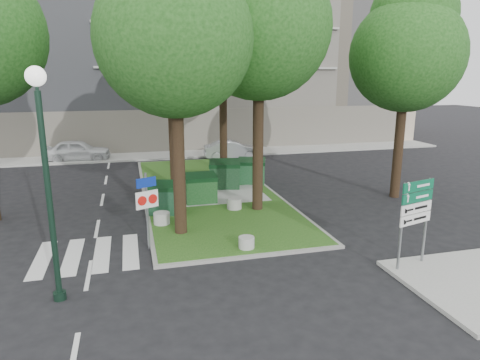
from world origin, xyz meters
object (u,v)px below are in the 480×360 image
object	(u,v)px
dumpster_a	(167,198)
litter_bin	(242,172)
dumpster_d	(251,171)
bollard_right	(246,242)
street_lamp	(45,160)
bollard_left	(162,218)
tree_median_near_left	(176,22)
tree_median_far	(224,25)
bollard_mid	(234,203)
dumpster_c	(225,174)
tree_median_near_right	(261,13)
car_silver	(232,150)
directional_sign	(415,210)
tree_median_mid	(172,46)
tree_street_right	(409,44)
traffic_sign_pole	(147,201)
dumpster_b	(200,188)
car_white	(77,150)

from	to	relation	value
dumpster_a	litter_bin	xyz separation A→B (m)	(4.51, 4.83, -0.23)
dumpster_d	bollard_right	xyz separation A→B (m)	(-2.59, -8.37, -0.45)
street_lamp	bollard_left	bearing A→B (deg)	58.40
tree_median_near_left	street_lamp	distance (m)	6.45
tree_median_far	bollard_mid	world-z (taller)	tree_median_far
dumpster_c	tree_median_near_left	bearing A→B (deg)	-103.52
tree_median_near_right	car_silver	xyz separation A→B (m)	(1.66, 11.74, -7.35)
dumpster_d	directional_sign	xyz separation A→B (m)	(1.80, -10.87, 1.09)
dumpster_d	litter_bin	xyz separation A→B (m)	(-0.26, 0.87, -0.24)
bollard_mid	car_silver	bearing A→B (deg)	76.82
tree_median_mid	dumpster_d	xyz separation A→B (m)	(3.91, -0.19, -6.22)
tree_median_far	tree_street_right	world-z (taller)	tree_median_far
dumpster_d	traffic_sign_pole	xyz separation A→B (m)	(-5.69, -7.36, 0.92)
tree_median_mid	dumpster_d	bearing A→B (deg)	-2.78
dumpster_b	street_lamp	xyz separation A→B (m)	(-4.93, -7.38, 2.94)
tree_median_near_left	bollard_mid	xyz separation A→B (m)	(2.46, 2.20, -6.97)
tree_median_mid	litter_bin	world-z (taller)	tree_median_mid
tree_median_near_right	bollard_right	size ratio (longest dim) A/B	21.99
tree_median_far	dumpster_a	xyz separation A→B (m)	(-4.06, -7.15, -7.58)
car_white	car_silver	distance (m)	10.46
tree_median_near_left	tree_median_mid	size ratio (longest dim) A/B	1.05
tree_median_near_right	bollard_right	bearing A→B (deg)	-112.48
bollard_left	bollard_right	distance (m)	3.98
bollard_left	street_lamp	xyz separation A→B (m)	(-3.00, -4.88, 3.34)
car_white	car_silver	size ratio (longest dim) A/B	1.10
dumpster_a	dumpster_b	bearing A→B (deg)	52.52
bollard_right	traffic_sign_pole	xyz separation A→B (m)	(-3.10, 1.01, 1.37)
tree_median_near_left	dumpster_b	bearing A→B (deg)	70.67
dumpster_c	litter_bin	world-z (taller)	dumpster_c
bollard_left	dumpster_a	bearing A→B (deg)	76.07
tree_median_near_left	dumpster_c	distance (m)	9.12
tree_street_right	tree_median_near_right	bearing A→B (deg)	-175.91
tree_median_near_right	directional_sign	size ratio (longest dim) A/B	4.41
litter_bin	car_silver	xyz separation A→B (m)	(1.02, 6.56, 0.13)
tree_street_right	dumpster_c	xyz separation A→B (m)	(-7.66, 3.22, -6.18)
dumpster_b	directional_sign	size ratio (longest dim) A/B	0.54
dumpster_d	car_silver	size ratio (longest dim) A/B	0.43
tree_street_right	bollard_right	bearing A→B (deg)	-152.29
litter_bin	car_white	size ratio (longest dim) A/B	0.18
dumpster_b	dumpster_d	bearing A→B (deg)	41.07
tree_street_right	bollard_left	bearing A→B (deg)	-172.52
car_silver	dumpster_c	bearing A→B (deg)	168.80
bollard_left	car_silver	size ratio (longest dim) A/B	0.16
dumpster_c	dumpster_d	distance (m)	1.68
tree_median_mid	litter_bin	bearing A→B (deg)	10.55
dumpster_c	bollard_right	world-z (taller)	dumpster_c
dumpster_a	street_lamp	distance (m)	7.62
dumpster_a	dumpster_b	world-z (taller)	dumpster_b
dumpster_a	dumpster_c	world-z (taller)	dumpster_c
tree_street_right	dumpster_d	xyz separation A→B (m)	(-6.09, 3.81, -6.23)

